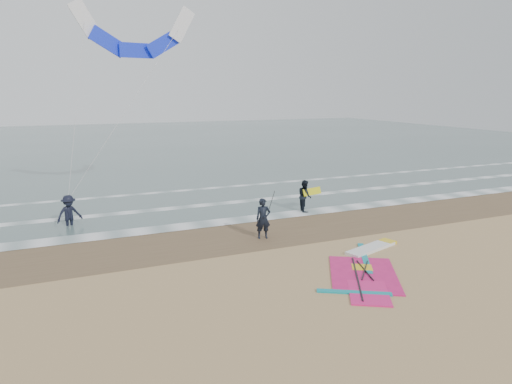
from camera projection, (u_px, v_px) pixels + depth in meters
name	position (u px, v px, depth m)	size (l,w,h in m)	color
ground	(349.00, 274.00, 16.75)	(120.00, 120.00, 0.00)	tan
sea_water	(139.00, 143.00, 59.90)	(120.00, 80.00, 0.02)	#47605E
wet_sand_band	(278.00, 229.00, 22.15)	(120.00, 5.00, 0.01)	brown
foam_waterline	(244.00, 208.00, 26.13)	(120.00, 9.15, 0.02)	white
windsurf_rig	(367.00, 266.00, 17.33)	(5.78, 5.47, 0.14)	white
person_standing	(263.00, 219.00, 20.62)	(0.68, 0.44, 1.86)	black
person_walking	(305.00, 196.00, 25.30)	(0.87, 0.68, 1.78)	black
person_wading	(69.00, 207.00, 22.47)	(1.25, 0.72, 1.93)	black
held_pole	(269.00, 209.00, 20.64)	(0.17, 0.86, 1.82)	black
carried_kiteboard	(312.00, 191.00, 25.31)	(1.30, 0.51, 0.39)	yellow
surf_kite	(136.00, 36.00, 24.96)	(7.60, 3.28, 9.98)	white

